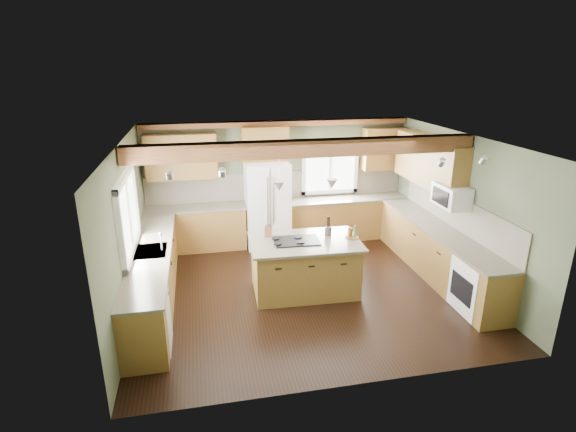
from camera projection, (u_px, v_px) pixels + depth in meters
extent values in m
plane|color=black|center=(304.00, 289.00, 7.80)|extent=(5.60, 5.60, 0.00)
plane|color=silver|center=(306.00, 140.00, 6.95)|extent=(5.60, 5.60, 0.00)
plane|color=#454F38|center=(278.00, 181.00, 9.69)|extent=(5.60, 0.00, 5.60)
plane|color=#454F38|center=(127.00, 231.00, 6.85)|extent=(0.00, 5.00, 5.00)
plane|color=#454F38|center=(459.00, 208.00, 7.91)|extent=(0.00, 5.00, 5.00)
cube|color=#4D2616|center=(307.00, 148.00, 6.96)|extent=(5.55, 0.26, 0.26)
cube|color=#4D2616|center=(278.00, 124.00, 9.20)|extent=(5.55, 0.20, 0.10)
cube|color=brown|center=(278.00, 185.00, 9.71)|extent=(5.58, 0.03, 0.58)
cube|color=brown|center=(457.00, 212.00, 7.98)|extent=(0.03, 3.70, 0.58)
cube|color=brown|center=(197.00, 229.00, 9.36)|extent=(2.02, 0.60, 0.88)
cube|color=#464033|center=(195.00, 208.00, 9.21)|extent=(2.06, 0.64, 0.04)
cube|color=brown|center=(347.00, 218.00, 9.98)|extent=(2.62, 0.60, 0.88)
cube|color=#464033|center=(347.00, 199.00, 9.83)|extent=(2.66, 0.64, 0.04)
cube|color=brown|center=(153.00, 278.00, 7.23)|extent=(0.60, 3.70, 0.88)
cube|color=#464033|center=(150.00, 252.00, 7.08)|extent=(0.64, 3.74, 0.04)
cube|color=brown|center=(437.00, 253.00, 8.18)|extent=(0.60, 3.70, 0.88)
cube|color=#464033|center=(440.00, 229.00, 8.03)|extent=(0.64, 3.74, 0.04)
cube|color=brown|center=(181.00, 157.00, 8.94)|extent=(1.40, 0.35, 0.90)
cube|color=brown|center=(265.00, 144.00, 9.20)|extent=(0.96, 0.35, 0.70)
cube|color=brown|center=(429.00, 162.00, 8.50)|extent=(0.35, 2.20, 0.90)
cube|color=brown|center=(383.00, 149.00, 9.75)|extent=(0.90, 0.35, 0.90)
cube|color=white|center=(127.00, 214.00, 6.82)|extent=(0.04, 1.60, 1.05)
cube|color=white|center=(330.00, 167.00, 9.81)|extent=(1.10, 0.04, 1.00)
cube|color=#262628|center=(150.00, 252.00, 7.08)|extent=(0.50, 0.65, 0.03)
cylinder|color=#B2B2B7|center=(161.00, 242.00, 7.07)|extent=(0.02, 0.02, 0.28)
cube|color=white|center=(146.00, 322.00, 6.03)|extent=(0.60, 0.60, 0.84)
cube|color=white|center=(479.00, 287.00, 6.98)|extent=(0.60, 0.72, 0.84)
cube|color=white|center=(451.00, 196.00, 7.74)|extent=(0.40, 0.70, 0.38)
cone|color=#B2B2B7|center=(279.00, 186.00, 7.09)|extent=(0.18, 0.18, 0.16)
cone|color=#B2B2B7|center=(332.00, 184.00, 7.22)|extent=(0.18, 0.18, 0.16)
cube|color=white|center=(267.00, 205.00, 9.42)|extent=(0.90, 0.74, 1.80)
cube|color=brown|center=(305.00, 267.00, 7.62)|extent=(1.75, 1.11, 0.88)
cube|color=#464033|center=(305.00, 242.00, 7.47)|extent=(1.87, 1.23, 0.04)
cube|color=black|center=(297.00, 241.00, 7.44)|extent=(0.76, 0.52, 0.02)
cube|color=brown|center=(268.00, 232.00, 7.61)|extent=(0.13, 0.11, 0.18)
cylinder|color=#413934|center=(328.00, 231.00, 7.68)|extent=(0.14, 0.14, 0.15)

